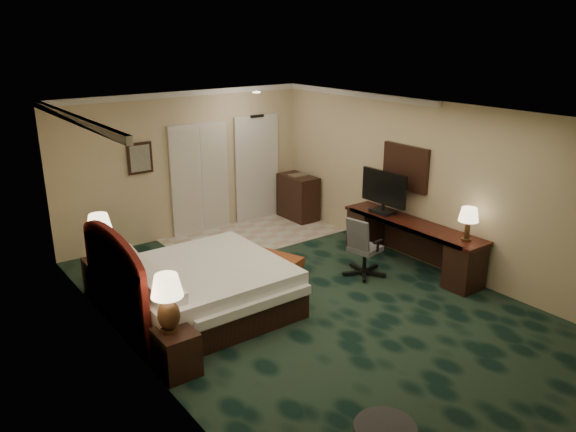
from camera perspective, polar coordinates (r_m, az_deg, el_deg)
floor at (r=8.10m, az=2.47°, el=-9.07°), size 5.00×7.50×0.00m
ceiling at (r=7.26m, az=2.77°, el=10.19°), size 5.00×7.50×0.00m
wall_back at (r=10.63m, az=-10.31°, el=5.16°), size 5.00×0.00×2.70m
wall_left at (r=6.38m, az=-15.12°, el=-4.21°), size 0.00×7.50×2.70m
wall_right at (r=9.29m, az=14.67°, el=2.94°), size 0.00×7.50×2.70m
crown_molding at (r=7.26m, az=2.76°, el=9.80°), size 5.00×7.50×0.10m
tile_patch at (r=10.73m, az=-3.55°, el=-1.95°), size 3.20×1.70×0.01m
headboard at (r=7.52m, az=-17.18°, el=-6.26°), size 0.12×2.00×1.40m
entry_door at (r=11.42m, az=-3.19°, el=4.80°), size 1.02×0.06×2.18m
closet_doors at (r=10.77m, az=-8.93°, el=3.77°), size 1.20×0.06×2.10m
wall_art at (r=10.18m, az=-14.82°, el=5.71°), size 0.45×0.06×0.55m
wall_mirror at (r=9.59m, az=11.84°, el=4.85°), size 0.05×0.95×0.75m
bed at (r=7.85m, az=-8.62°, el=-7.42°), size 2.15×1.99×0.68m
nightstand_near at (r=6.66m, az=-11.27°, el=-13.41°), size 0.42×0.48×0.53m
nightstand_far at (r=8.69m, az=-18.24°, el=-5.98°), size 0.46×0.52×0.57m
lamp_near at (r=6.40m, az=-12.10°, el=-8.65°), size 0.42×0.42×0.68m
lamp_far at (r=8.45m, az=-18.52°, el=-2.07°), size 0.40×0.40×0.69m
bed_bench at (r=8.91m, az=-2.11°, el=-5.01°), size 0.78×1.22×0.39m
desk at (r=9.45m, az=12.37°, el=-2.83°), size 0.57×2.63×0.76m
tv at (r=9.61m, az=9.70°, el=2.39°), size 0.11×0.94×0.73m
desk_lamp at (r=8.67m, az=17.81°, el=-0.77°), size 0.31×0.31×0.52m
desk_chair at (r=8.95m, az=7.85°, el=-3.03°), size 0.66×0.63×0.98m
minibar at (r=11.54m, az=1.03°, el=1.92°), size 0.48×0.86×0.91m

